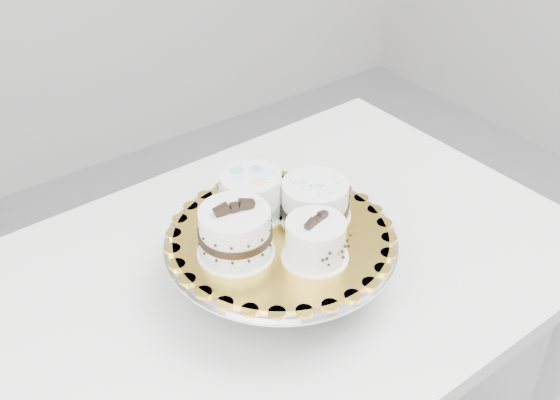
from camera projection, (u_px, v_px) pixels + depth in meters
table at (271, 305)px, 1.26m from camera, size 1.12×0.76×0.75m
cake_stand at (281, 253)px, 1.13m from camera, size 0.37×0.37×0.10m
cake_board at (281, 236)px, 1.11m from camera, size 0.44×0.44×0.01m
cake_swirl at (316, 241)px, 1.05m from camera, size 0.11×0.11×0.08m
cake_banded at (235, 234)px, 1.05m from camera, size 0.13×0.13×0.10m
cake_dots at (251, 194)px, 1.14m from camera, size 0.12×0.12×0.07m
cake_ribbon at (315, 200)px, 1.14m from camera, size 0.13×0.12×0.07m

